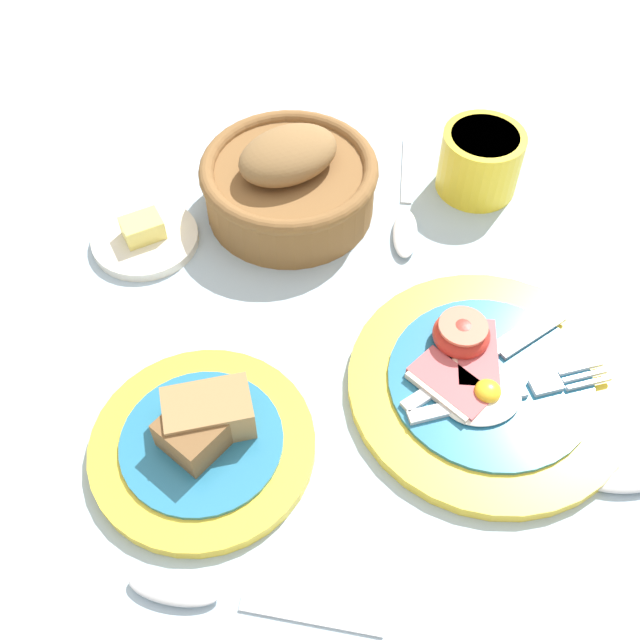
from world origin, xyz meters
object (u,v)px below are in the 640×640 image
sugar_cup (480,160)px  bread_basket (289,181)px  teaspoon_by_saucer (406,216)px  breakfast_plate (485,380)px  teaspoon_stray (210,595)px  bread_plate (203,441)px  butter_dish (145,237)px

sugar_cup → bread_basket: 0.21m
teaspoon_by_saucer → breakfast_plate: bearing=20.1°
sugar_cup → teaspoon_stray: sugar_cup is taller
teaspoon_by_saucer → teaspoon_stray: 0.43m
bread_plate → teaspoon_stray: size_ratio=1.04×
breakfast_plate → teaspoon_by_saucer: size_ratio=1.34×
breakfast_plate → sugar_cup: bearing=68.9°
teaspoon_by_saucer → bread_plate: bearing=-28.9°
bread_plate → butter_dish: (-0.02, 0.25, -0.01)m
breakfast_plate → butter_dish: 0.37m
bread_plate → sugar_cup: size_ratio=2.16×
sugar_cup → teaspoon_by_saucer: (-0.09, -0.03, -0.03)m
breakfast_plate → teaspoon_by_saucer: (0.00, 0.22, -0.01)m
bread_basket → teaspoon_stray: bread_basket is taller
sugar_cup → butter_dish: sugar_cup is taller
breakfast_plate → bread_basket: (-0.11, 0.27, 0.03)m
bread_basket → butter_dish: bearing=-177.0°
butter_dish → bread_plate: bearing=-86.3°
bread_basket → teaspoon_by_saucer: size_ratio=0.99×
breakfast_plate → sugar_cup: sugar_cup is taller
breakfast_plate → sugar_cup: (0.10, 0.25, 0.03)m
butter_dish → teaspoon_by_saucer: butter_dish is taller
sugar_cup → bread_plate: bearing=-145.1°
sugar_cup → breakfast_plate: bearing=-111.1°
breakfast_plate → butter_dish: size_ratio=2.28×
bread_basket → breakfast_plate: bearing=-67.4°
sugar_cup → teaspoon_by_saucer: sugar_cup is taller
sugar_cup → butter_dish: size_ratio=0.80×
butter_dish → breakfast_plate: bearing=-44.0°
breakfast_plate → teaspoon_stray: bearing=-156.4°
bread_basket → bread_plate: bearing=-118.2°
bread_basket → butter_dish: bread_basket is taller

